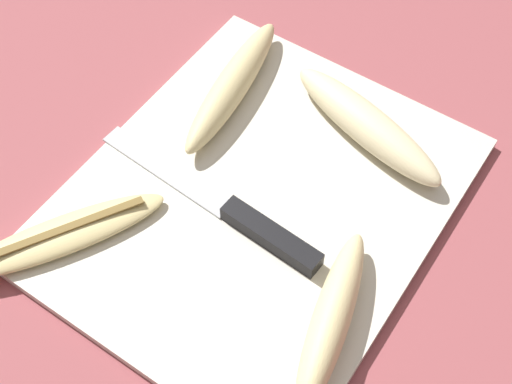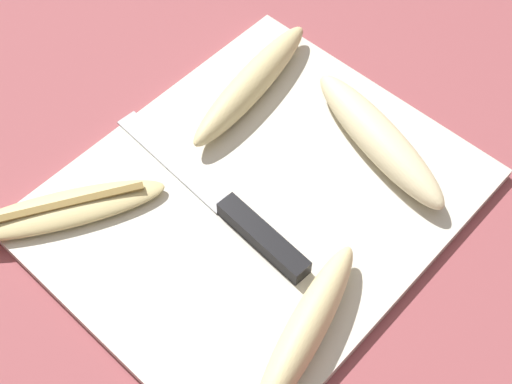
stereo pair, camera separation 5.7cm
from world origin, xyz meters
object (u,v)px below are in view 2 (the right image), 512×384
object	(u,v)px
banana_spotted_left	(62,210)
banana_cream_curved	(379,139)
banana_ripe_center	(307,328)
banana_mellow_near	(251,83)
knife	(243,220)

from	to	relation	value
banana_spotted_left	banana_cream_curved	bearing A→B (deg)	-32.84
banana_ripe_center	banana_mellow_near	size ratio (longest dim) A/B	0.87
banana_mellow_near	knife	bearing A→B (deg)	-139.89
knife	banana_cream_curved	bearing A→B (deg)	-10.25
banana_ripe_center	banana_cream_curved	bearing A→B (deg)	21.24
knife	banana_spotted_left	distance (m)	0.17
banana_cream_curved	banana_mellow_near	xyz separation A→B (m)	(-0.03, 0.14, -0.00)
knife	banana_ripe_center	size ratio (longest dim) A/B	1.48
banana_mellow_near	banana_spotted_left	bearing A→B (deg)	173.42
knife	banana_spotted_left	xyz separation A→B (m)	(-0.11, 0.13, 0.00)
banana_ripe_center	banana_mellow_near	world-z (taller)	banana_ripe_center
banana_ripe_center	banana_mellow_near	xyz separation A→B (m)	(0.17, 0.22, -0.00)
banana_spotted_left	banana_mellow_near	xyz separation A→B (m)	(0.23, -0.03, 0.01)
banana_cream_curved	banana_mellow_near	world-z (taller)	banana_cream_curved
banana_spotted_left	banana_mellow_near	bearing A→B (deg)	-6.58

